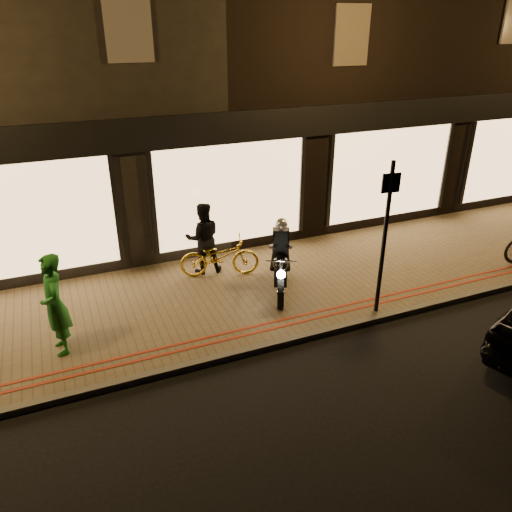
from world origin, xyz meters
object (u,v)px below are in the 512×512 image
(sign_post, at_px, (385,232))
(person_green, at_px, (55,305))
(bicycle_gold, at_px, (219,256))
(motorcycle, at_px, (280,264))

(sign_post, xyz_separation_m, person_green, (-5.77, 1.02, -0.77))
(sign_post, distance_m, bicycle_gold, 3.73)
(motorcycle, xyz_separation_m, sign_post, (1.40, -1.47, 1.06))
(sign_post, bearing_deg, person_green, 170.02)
(motorcycle, xyz_separation_m, bicycle_gold, (-0.94, 1.17, -0.16))
(sign_post, bearing_deg, motorcycle, 133.50)
(motorcycle, xyz_separation_m, person_green, (-4.37, -0.46, 0.29))
(person_green, bearing_deg, sign_post, 73.44)
(person_green, bearing_deg, bicycle_gold, 108.75)
(bicycle_gold, relative_size, person_green, 0.97)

